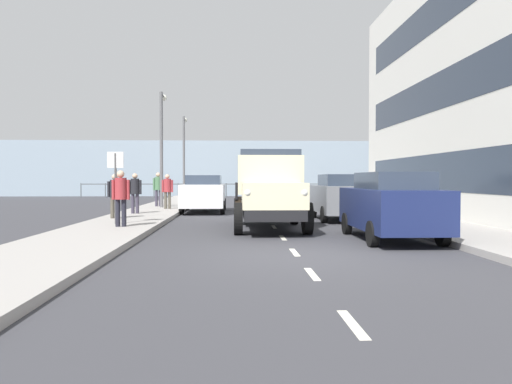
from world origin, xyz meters
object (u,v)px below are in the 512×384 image
(lamp_post_far, at_px, (184,149))
(street_sign, at_px, (115,175))
(pedestrian_couple_a, at_px, (158,186))
(lamp_post_promenade, at_px, (162,138))
(pedestrian_couple_b, at_px, (167,189))
(car_navy_kerbside_near, at_px, (390,205))
(pedestrian_strolling, at_px, (121,194))
(truck_vintage_cream, at_px, (270,191))
(car_white_oppositeside_0, at_px, (204,193))
(car_grey_kerbside_1, at_px, (341,197))
(pedestrian_by_lamp, at_px, (135,190))
(pedestrian_in_dark_coat, at_px, (115,192))

(lamp_post_far, bearing_deg, street_sign, 89.65)
(pedestrian_couple_a, bearing_deg, lamp_post_promenade, 111.80)
(pedestrian_couple_b, bearing_deg, car_navy_kerbside_near, 122.68)
(pedestrian_strolling, relative_size, pedestrian_couple_b, 1.02)
(truck_vintage_cream, height_order, car_white_oppositeside_0, truck_vintage_cream)
(truck_vintage_cream, bearing_deg, pedestrian_couple_a, -65.03)
(lamp_post_promenade, height_order, street_sign, lamp_post_promenade)
(car_navy_kerbside_near, height_order, street_sign, street_sign)
(car_navy_kerbside_near, height_order, pedestrian_couple_b, pedestrian_couple_b)
(pedestrian_couple_b, xyz_separation_m, lamp_post_far, (0.43, -12.14, 2.55))
(car_grey_kerbside_1, height_order, pedestrian_couple_b, pedestrian_couple_b)
(pedestrian_by_lamp, height_order, lamp_post_promenade, lamp_post_promenade)
(car_navy_kerbside_near, bearing_deg, car_grey_kerbside_1, -90.00)
(lamp_post_far, xyz_separation_m, street_sign, (0.12, 20.02, -1.97))
(truck_vintage_cream, bearing_deg, street_sign, -7.06)
(lamp_post_far, bearing_deg, lamp_post_promenade, 89.87)
(pedestrian_couple_b, relative_size, street_sign, 0.72)
(street_sign, bearing_deg, car_white_oppositeside_0, -106.60)
(street_sign, bearing_deg, lamp_post_promenade, -90.61)
(pedestrian_couple_b, bearing_deg, pedestrian_by_lamp, 74.07)
(pedestrian_by_lamp, xyz_separation_m, lamp_post_far, (-0.46, -15.27, 2.55))
(pedestrian_strolling, height_order, pedestrian_in_dark_coat, pedestrian_strolling)
(pedestrian_strolling, distance_m, pedestrian_in_dark_coat, 3.29)
(truck_vintage_cream, relative_size, pedestrian_couple_b, 3.47)
(pedestrian_strolling, bearing_deg, car_white_oppositeside_0, -102.64)
(pedestrian_in_dark_coat, height_order, pedestrian_couple_b, pedestrian_couple_b)
(truck_vintage_cream, relative_size, lamp_post_promenade, 0.99)
(car_white_oppositeside_0, bearing_deg, street_sign, 73.40)
(pedestrian_strolling, relative_size, pedestrian_couple_a, 0.96)
(car_navy_kerbside_near, height_order, lamp_post_far, lamp_post_far)
(pedestrian_strolling, height_order, pedestrian_couple_b, pedestrian_strolling)
(car_white_oppositeside_0, height_order, pedestrian_couple_a, pedestrian_couple_a)
(pedestrian_in_dark_coat, xyz_separation_m, street_sign, (-0.56, 2.25, 0.61))
(pedestrian_strolling, height_order, lamp_post_far, lamp_post_far)
(pedestrian_couple_a, height_order, street_sign, street_sign)
(car_navy_kerbside_near, distance_m, car_white_oppositeside_0, 12.14)
(pedestrian_couple_b, bearing_deg, street_sign, 85.95)
(car_grey_kerbside_1, height_order, car_white_oppositeside_0, same)
(truck_vintage_cream, relative_size, lamp_post_far, 0.97)
(pedestrian_by_lamp, bearing_deg, car_white_oppositeside_0, -132.06)
(car_white_oppositeside_0, relative_size, lamp_post_promenade, 0.82)
(truck_vintage_cream, relative_size, pedestrian_in_dark_coat, 3.58)
(pedestrian_couple_b, relative_size, lamp_post_far, 0.28)
(lamp_post_promenade, xyz_separation_m, street_sign, (0.10, 9.34, -1.91))
(truck_vintage_cream, bearing_deg, pedestrian_by_lamp, -46.27)
(pedestrian_couple_a, height_order, lamp_post_far, lamp_post_far)
(pedestrian_in_dark_coat, relative_size, pedestrian_by_lamp, 0.97)
(truck_vintage_cream, xyz_separation_m, street_sign, (4.78, -0.59, 0.50))
(truck_vintage_cream, bearing_deg, lamp_post_promenade, -64.78)
(car_grey_kerbside_1, bearing_deg, pedestrian_by_lamp, -13.34)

